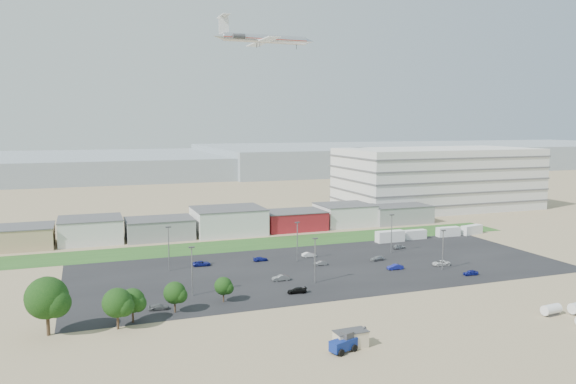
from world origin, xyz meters
name	(u,v)px	position (x,y,z in m)	size (l,w,h in m)	color
ground	(339,292)	(0.00, 0.00, 0.00)	(700.00, 700.00, 0.00)	#947E5E
parking_lot	(323,268)	(5.00, 20.00, 0.01)	(120.00, 50.00, 0.01)	black
grass_strip	(264,243)	(0.00, 52.00, 0.01)	(160.00, 16.00, 0.02)	#28531F
hills_backdrop	(209,165)	(40.00, 315.00, 4.50)	(700.00, 200.00, 9.00)	gray
building_row	(194,223)	(-17.00, 71.00, 4.00)	(170.00, 20.00, 8.00)	silver
parking_garage	(437,178)	(90.00, 95.00, 12.50)	(80.00, 40.00, 25.00)	silver
portable_shed	(351,339)	(-10.80, -26.92, 1.35)	(5.36, 2.78, 2.70)	#C3B294
telehandler	(343,342)	(-12.71, -28.22, 1.53)	(7.33, 2.44, 3.05)	navy
storage_tank_nw	(551,309)	(30.57, -26.20, 1.12)	(3.73, 1.86, 2.24)	silver
box_trailer_a	(390,236)	(36.06, 41.00, 1.65)	(8.80, 2.75, 3.30)	silver
box_trailer_b	(415,235)	(45.26, 42.01, 1.39)	(7.42, 2.32, 2.78)	silver
box_trailer_c	(448,232)	(57.59, 42.13, 1.44)	(7.67, 2.40, 2.88)	silver
box_trailer_d	(472,230)	(66.58, 42.15, 1.45)	(7.73, 2.41, 2.90)	silver
tree_far_left	(47,303)	(-55.87, -5.10, 5.65)	(7.53, 7.53, 11.30)	black
tree_left	(117,306)	(-44.81, -6.05, 4.08)	(5.44, 5.44, 8.16)	black
tree_mid	(132,303)	(-42.11, -3.58, 3.50)	(4.67, 4.67, 7.00)	black
tree_right	(175,295)	(-34.28, -0.83, 3.33)	(4.45, 4.45, 6.67)	black
tree_near	(223,288)	(-24.29, 2.16, 2.86)	(3.81, 3.81, 5.72)	black
lightpole_front_l	(192,271)	(-29.27, 8.48, 5.11)	(1.20, 0.50, 10.21)	slate
lightpole_front_m	(315,260)	(-1.99, 8.50, 5.05)	(1.19, 0.49, 10.09)	slate
lightpole_front_r	(443,250)	(31.35, 8.30, 4.87)	(1.15, 0.48, 9.73)	slate
lightpole_back_l	(169,249)	(-30.87, 29.99, 5.38)	(1.27, 0.53, 10.76)	slate
lightpole_back_m	(297,242)	(1.44, 28.31, 5.08)	(1.20, 0.50, 10.17)	slate
lightpole_back_r	(392,234)	(28.90, 28.12, 5.32)	(1.25, 0.52, 10.65)	slate
airliner	(265,39)	(19.11, 109.36, 67.91)	(41.32, 28.17, 12.21)	silver
parked_car_0	(441,263)	(33.40, 11.75, 0.62)	(2.07, 4.50, 1.25)	silver
parked_car_1	(395,267)	(20.63, 12.22, 0.65)	(1.39, 3.97, 1.31)	navy
parked_car_2	(471,273)	(34.51, 1.74, 0.62)	(1.46, 3.62, 1.23)	navy
parked_car_3	(297,290)	(-8.54, 2.57, 0.59)	(1.66, 4.08, 1.18)	black
parked_car_4	(281,278)	(-8.58, 12.62, 0.65)	(1.39, 3.97, 1.31)	#595B5E
parked_car_6	(260,259)	(-7.45, 31.55, 0.55)	(1.54, 3.79, 1.10)	navy
parked_car_7	(320,263)	(5.30, 22.26, 0.54)	(1.15, 3.29, 1.08)	#595B5E
parked_car_8	(399,247)	(33.51, 31.67, 0.64)	(1.51, 3.75, 1.28)	#A5A5AA
parked_car_9	(202,263)	(-22.65, 31.88, 0.62)	(2.06, 4.47, 1.24)	navy
parked_car_10	(159,307)	(-36.93, 1.75, 0.56)	(1.57, 3.87, 1.12)	#595B5E
parked_car_11	(309,255)	(5.96, 31.48, 0.62)	(1.32, 3.79, 1.25)	silver
parked_car_12	(377,258)	(20.97, 21.70, 0.57)	(1.60, 3.93, 1.14)	#A5A5AA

